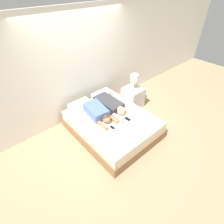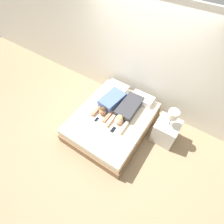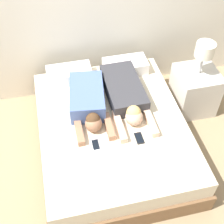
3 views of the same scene
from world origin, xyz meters
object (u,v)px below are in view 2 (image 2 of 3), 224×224
pillow_head_left (118,87)px  nightstand (166,130)px  person_left (110,102)px  cell_phone_left (97,119)px  cell_phone_right (113,129)px  person_right (127,110)px  bed (112,122)px  pillow_head_right (142,99)px

pillow_head_left → nightstand: 1.56m
person_left → cell_phone_left: bearing=-92.3°
cell_phone_right → person_right: bearing=89.8°
bed → cell_phone_left: (-0.23, -0.27, 0.24)m
bed → nightstand: size_ratio=1.99×
bed → person_right: 0.48m
pillow_head_left → pillow_head_right: 0.69m
pillow_head_right → bed: bearing=-113.9°
person_left → bed: bearing=-49.8°
bed → person_left: bearing=130.2°
person_left → person_right: size_ratio=0.85×
bed → pillow_head_right: size_ratio=3.71×
pillow_head_left → pillow_head_right: size_ratio=1.00×
person_left → pillow_head_right: bearing=44.0°
person_left → pillow_head_left: bearing=104.4°
nightstand → cell_phone_right: bearing=-143.1°
bed → cell_phone_right: 0.43m
pillow_head_left → person_left: bearing=-75.6°
pillow_head_right → person_left: (-0.56, -0.54, 0.03)m
pillow_head_left → cell_phone_left: size_ratio=3.59×
nightstand → person_right: bearing=-171.8°
person_left → cell_phone_right: (0.43, -0.53, -0.10)m
cell_phone_left → person_left: bearing=87.7°
bed → pillow_head_right: 0.91m
bed → cell_phone_left: cell_phone_left is taller
cell_phone_right → nightstand: size_ratio=0.15×
pillow_head_left → pillow_head_right: same height
pillow_head_right → cell_phone_right: 1.08m
cell_phone_right → nightstand: (0.94, 0.70, -0.15)m
bed → pillow_head_left: 0.91m
bed → person_right: size_ratio=1.83×
bed → person_right: person_right is taller
pillow_head_right → cell_phone_right: pillow_head_right is taller
person_right → pillow_head_left: bearing=138.6°
nightstand → pillow_head_right: bearing=155.7°
cell_phone_left → cell_phone_right: bearing=-2.1°
pillow_head_left → cell_phone_left: 1.06m
bed → nightstand: bearing=19.9°
bed → pillow_head_left: (-0.35, 0.78, 0.31)m
pillow_head_right → cell_phone_right: bearing=-96.9°
person_left → person_right: 0.43m
cell_phone_right → bed: bearing=127.5°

